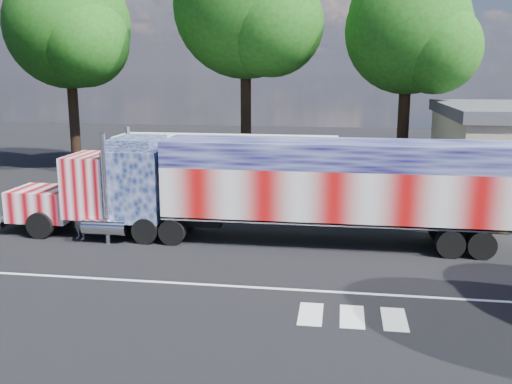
# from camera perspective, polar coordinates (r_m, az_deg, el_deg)

# --- Properties ---
(ground) EXTENTS (100.00, 100.00, 0.00)m
(ground) POSITION_cam_1_polar(r_m,az_deg,el_deg) (21.90, -1.18, -6.52)
(ground) COLOR black
(lane_markings) EXTENTS (30.00, 2.67, 0.01)m
(lane_markings) POSITION_cam_1_polar(r_m,az_deg,el_deg) (18.18, 2.18, -10.55)
(lane_markings) COLOR silver
(lane_markings) RESTS_ON ground
(semi_truck) EXTENTS (21.28, 3.36, 4.54)m
(semi_truck) POSITION_cam_1_polar(r_m,az_deg,el_deg) (23.39, 1.40, 0.63)
(semi_truck) COLOR black
(semi_truck) RESTS_ON ground
(coach_bus) EXTENTS (11.97, 2.79, 3.48)m
(coach_bus) POSITION_cam_1_polar(r_m,az_deg,el_deg) (30.98, -2.99, 2.50)
(coach_bus) COLOR white
(coach_bus) RESTS_ON ground
(woman) EXTENTS (0.76, 0.64, 1.77)m
(woman) POSITION_cam_1_polar(r_m,az_deg,el_deg) (25.00, -17.24, -2.58)
(woman) COLOR slate
(woman) RESTS_ON ground
(tree_n_mid) EXTENTS (9.72, 9.25, 15.60)m
(tree_n_mid) POSITION_cam_1_polar(r_m,az_deg,el_deg) (38.33, -0.83, 18.02)
(tree_n_mid) COLOR black
(tree_n_mid) RESTS_ON ground
(tree_nw_a) EXTENTS (8.87, 8.44, 14.09)m
(tree_nw_a) POSITION_cam_1_polar(r_m,az_deg,el_deg) (42.16, -18.14, 15.42)
(tree_nw_a) COLOR black
(tree_nw_a) RESTS_ON ground
(tree_ne_a) EXTENTS (7.84, 7.46, 12.96)m
(tree_ne_a) POSITION_cam_1_polar(r_m,az_deg,el_deg) (36.23, 15.19, 15.18)
(tree_ne_a) COLOR black
(tree_ne_a) RESTS_ON ground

